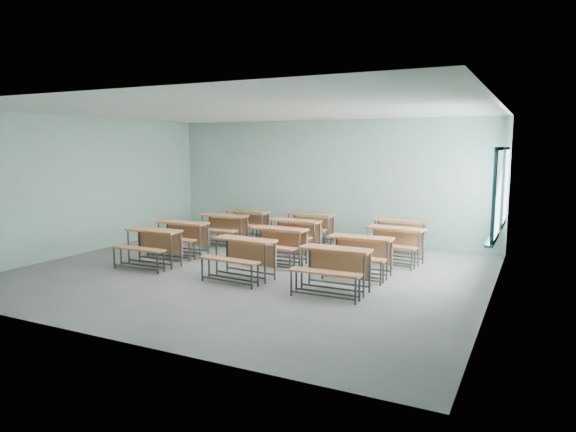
% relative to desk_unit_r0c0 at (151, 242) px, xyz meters
% --- Properties ---
extents(room, '(9.04, 8.04, 3.24)m').
position_rel_desk_unit_r0c0_xyz_m(room, '(2.21, 0.57, 1.08)').
color(room, slate).
rests_on(room, ground).
extents(desk_unit_r0c0, '(1.25, 0.84, 0.77)m').
position_rel_desk_unit_r0c0_xyz_m(desk_unit_r0c0, '(0.00, 0.00, 0.00)').
color(desk_unit_r0c0, '#AA643D').
rests_on(desk_unit_r0c0, ground).
extents(desk_unit_r0c1, '(1.30, 0.93, 0.77)m').
position_rel_desk_unit_r0c0_xyz_m(desk_unit_r0c1, '(2.27, -0.07, 0.00)').
color(desk_unit_r0c1, '#AA643D').
rests_on(desk_unit_r0c1, ground).
extents(desk_unit_r0c2, '(1.24, 0.84, 0.77)m').
position_rel_desk_unit_r0c0_xyz_m(desk_unit_r0c2, '(4.15, -0.15, 0.00)').
color(desk_unit_r0c2, '#AA643D').
rests_on(desk_unit_r0c2, ground).
extents(desk_unit_r1c0, '(1.28, 0.89, 0.77)m').
position_rel_desk_unit_r0c0_xyz_m(desk_unit_r1c0, '(-0.14, 1.17, 0.00)').
color(desk_unit_r1c0, '#AA643D').
rests_on(desk_unit_r1c0, ground).
extents(desk_unit_r1c1, '(1.25, 0.86, 0.77)m').
position_rel_desk_unit_r0c0_xyz_m(desk_unit_r1c1, '(2.27, 1.36, 0.00)').
color(desk_unit_r1c1, '#AA643D').
rests_on(desk_unit_r1c1, ground).
extents(desk_unit_r1c2, '(1.25, 0.85, 0.77)m').
position_rel_desk_unit_r0c0_xyz_m(desk_unit_r1c2, '(4.19, 1.11, 0.00)').
color(desk_unit_r1c2, '#AA643D').
rests_on(desk_unit_r1c2, ground).
extents(desk_unit_r2c0, '(1.26, 0.86, 0.77)m').
position_rel_desk_unit_r0c0_xyz_m(desk_unit_r2c0, '(0.03, 2.64, 0.00)').
color(desk_unit_r2c0, '#AA643D').
rests_on(desk_unit_r2c0, ground).
extents(desk_unit_r2c1, '(1.26, 0.86, 0.77)m').
position_rel_desk_unit_r0c0_xyz_m(desk_unit_r2c1, '(2.06, 2.61, 0.00)').
color(desk_unit_r2c1, '#AA643D').
rests_on(desk_unit_r2c1, ground).
extents(desk_unit_r2c2, '(1.31, 0.94, 0.77)m').
position_rel_desk_unit_r0c0_xyz_m(desk_unit_r2c2, '(4.49, 2.55, 0.00)').
color(desk_unit_r2c2, '#AA643D').
rests_on(desk_unit_r2c2, ground).
extents(desk_unit_r3c0, '(1.29, 0.90, 0.77)m').
position_rel_desk_unit_r0c0_xyz_m(desk_unit_r3c0, '(0.12, 3.63, 0.00)').
color(desk_unit_r3c0, '#AA643D').
rests_on(desk_unit_r3c0, ground).
extents(desk_unit_r3c1, '(1.25, 0.85, 0.77)m').
position_rel_desk_unit_r0c0_xyz_m(desk_unit_r3c1, '(1.92, 3.83, 0.00)').
color(desk_unit_r3c1, '#AA643D').
rests_on(desk_unit_r3c1, ground).
extents(desk_unit_r3c2, '(1.28, 0.89, 0.77)m').
position_rel_desk_unit_r0c0_xyz_m(desk_unit_r3c2, '(4.30, 3.78, 0.00)').
color(desk_unit_r3c2, '#AA643D').
rests_on(desk_unit_r3c2, ground).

